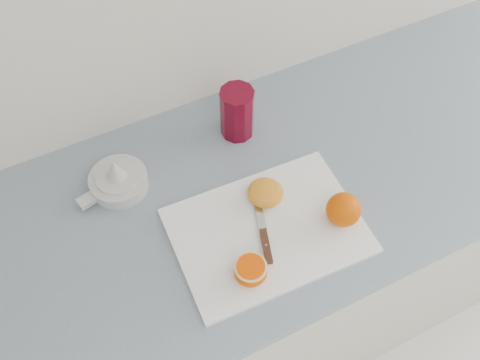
{
  "coord_description": "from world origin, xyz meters",
  "views": [
    {
      "loc": [
        -0.42,
        1.11,
        1.88
      ],
      "look_at": [
        -0.13,
        1.69,
        0.96
      ],
      "focal_mm": 40.0,
      "sensor_mm": 36.0,
      "label": 1
    }
  ],
  "objects_px": {
    "cutting_board": "(268,231)",
    "half_orange": "(251,271)",
    "red_tumbler": "(237,114)",
    "counter": "(236,279)",
    "citrus_juicer": "(118,180)"
  },
  "relations": [
    {
      "from": "cutting_board",
      "to": "half_orange",
      "type": "relative_size",
      "value": 5.87
    },
    {
      "from": "red_tumbler",
      "to": "citrus_juicer",
      "type": "bearing_deg",
      "value": -175.09
    },
    {
      "from": "cutting_board",
      "to": "red_tumbler",
      "type": "xyz_separation_m",
      "value": [
        0.07,
        0.28,
        0.06
      ]
    },
    {
      "from": "cutting_board",
      "to": "half_orange",
      "type": "height_order",
      "value": "half_orange"
    },
    {
      "from": "citrus_juicer",
      "to": "red_tumbler",
      "type": "bearing_deg",
      "value": 4.91
    },
    {
      "from": "cutting_board",
      "to": "red_tumbler",
      "type": "height_order",
      "value": "red_tumbler"
    },
    {
      "from": "citrus_juicer",
      "to": "red_tumbler",
      "type": "height_order",
      "value": "red_tumbler"
    },
    {
      "from": "counter",
      "to": "red_tumbler",
      "type": "distance_m",
      "value": 0.54
    },
    {
      "from": "cutting_board",
      "to": "red_tumbler",
      "type": "bearing_deg",
      "value": 76.69
    },
    {
      "from": "half_orange",
      "to": "red_tumbler",
      "type": "distance_m",
      "value": 0.38
    },
    {
      "from": "citrus_juicer",
      "to": "red_tumbler",
      "type": "relative_size",
      "value": 1.25
    },
    {
      "from": "cutting_board",
      "to": "red_tumbler",
      "type": "distance_m",
      "value": 0.29
    },
    {
      "from": "cutting_board",
      "to": "half_orange",
      "type": "bearing_deg",
      "value": -136.12
    },
    {
      "from": "counter",
      "to": "cutting_board",
      "type": "relative_size",
      "value": 6.63
    },
    {
      "from": "half_orange",
      "to": "red_tumbler",
      "type": "relative_size",
      "value": 0.5
    }
  ]
}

